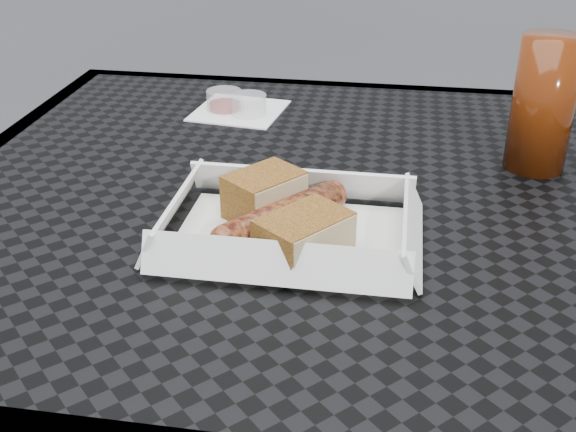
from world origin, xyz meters
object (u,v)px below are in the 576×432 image
object	(u,v)px
food_tray	(290,236)
drink_glass	(543,104)
bratwurst	(282,217)
patio_table	(285,246)

from	to	relation	value
food_tray	drink_glass	xyz separation A→B (m)	(0.26, 0.22, 0.08)
food_tray	bratwurst	distance (m)	0.02
patio_table	food_tray	distance (m)	0.14
drink_glass	bratwurst	bearing A→B (deg)	-141.91
patio_table	bratwurst	bearing A→B (deg)	-82.05
food_tray	bratwurst	bearing A→B (deg)	147.10
patio_table	drink_glass	xyz separation A→B (m)	(0.28, 0.11, 0.15)
patio_table	food_tray	bearing A→B (deg)	-78.02
patio_table	food_tray	size ratio (longest dim) A/B	3.64
bratwurst	drink_glass	distance (m)	0.35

